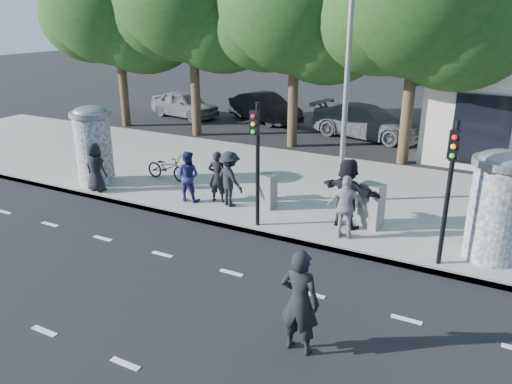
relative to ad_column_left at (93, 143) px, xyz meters
The scene contains 25 objects.
ground 8.63m from the ad_column_left, 32.01° to the right, with size 120.00×120.00×0.00m, color black.
sidewalk 7.94m from the ad_column_left, 22.62° to the left, with size 40.00×8.00×0.15m, color gray.
curb 7.41m from the ad_column_left, ahead, with size 40.00×0.10×0.16m, color slate.
lane_dash_near 9.95m from the ad_column_left, 42.94° to the right, with size 32.00×0.12×0.01m, color silver.
lane_dash_far 7.99m from the ad_column_left, 23.29° to the right, with size 32.00×0.12×0.01m, color silver.
ad_column_left is the anchor object (origin of this frame).
ad_column_right 12.40m from the ad_column_left, ahead, with size 1.36×1.36×2.65m.
traffic_pole_near 6.67m from the ad_column_left, ahead, with size 0.22×0.31×3.40m.
traffic_pole_far 11.44m from the ad_column_left, ahead, with size 0.22×0.31×3.40m.
street_lamp 8.90m from the ad_column_left, 14.94° to the left, with size 0.25×0.93×8.00m.
tree_far_left 10.92m from the ad_column_left, 125.94° to the left, with size 7.20×7.20×9.26m.
tree_near_left 10.07m from the ad_column_left, 65.71° to the left, with size 6.80×6.80×8.97m.
ped_a 1.08m from the ad_column_left, 45.30° to the right, with size 0.79×0.51×1.61m, color black.
ped_b 4.72m from the ad_column_left, ahead, with size 0.59×0.39×1.61m, color black.
ped_c 3.85m from the ad_column_left, ahead, with size 0.77×0.60×1.59m, color navy.
ped_d 5.21m from the ad_column_left, ahead, with size 1.09×0.63×1.69m, color black.
ped_e 9.01m from the ad_column_left, ahead, with size 0.99×0.56×1.69m, color gray.
ped_f 8.80m from the ad_column_left, ahead, with size 1.79×0.64×1.93m, color black.
man_road 10.88m from the ad_column_left, 27.05° to the right, with size 0.72×0.47×1.97m, color black.
bicycle 2.59m from the ad_column_left, 35.01° to the left, with size 1.68×0.58×0.88m, color black.
cabinet_left 6.34m from the ad_column_left, ahead, with size 0.50×0.36×1.04m, color gray.
cabinet_right 9.44m from the ad_column_left, ahead, with size 0.59×0.43×1.24m, color gray.
car_left 12.25m from the ad_column_left, 111.29° to the left, with size 4.32×1.74×1.47m, color slate.
car_mid 12.40m from the ad_column_left, 89.07° to the left, with size 4.65×1.62×1.53m, color black.
car_right 12.94m from the ad_column_left, 61.58° to the left, with size 5.37×2.18×1.56m, color slate.
Camera 1 is at (5.29, -7.39, 5.71)m, focal length 35.00 mm.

